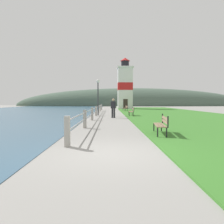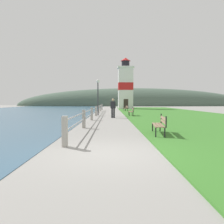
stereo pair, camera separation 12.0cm
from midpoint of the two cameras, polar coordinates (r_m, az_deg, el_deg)
ground_plane at (r=6.59m, az=-0.53°, el=-10.82°), size 160.00×160.00×0.00m
grass_verge at (r=26.63m, az=16.19°, el=-0.57°), size 12.00×57.27×0.06m
seawall_railing at (r=23.20m, az=-4.05°, el=0.50°), size 0.18×31.63×1.05m
park_bench_near at (r=10.23m, az=12.80°, el=-2.95°), size 0.68×1.91×0.94m
park_bench_midway at (r=22.91m, az=5.32°, el=0.26°), size 0.53×1.71×0.94m
park_bench_far at (r=34.29m, az=3.75°, el=1.12°), size 0.67×1.84×0.94m
lighthouse at (r=45.28m, az=3.61°, el=6.79°), size 3.38×3.38×10.47m
person_strolling at (r=20.43m, az=0.45°, el=1.21°), size 0.50×0.37×1.81m
lamp_post at (r=24.22m, az=-3.55°, el=5.61°), size 0.36×0.36×3.96m
distant_hillside at (r=75.02m, az=5.79°, el=1.62°), size 80.00×16.00×12.00m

